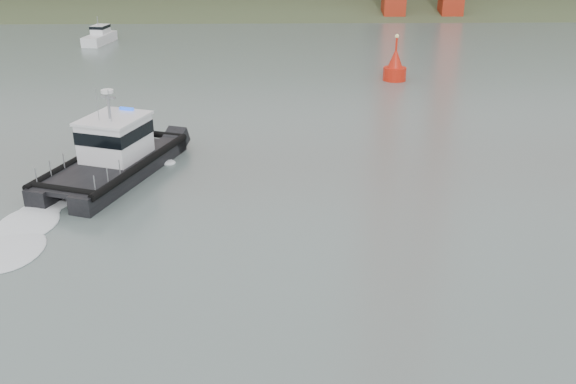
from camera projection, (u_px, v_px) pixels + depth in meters
The scene contains 4 objects.
ground at pixel (235, 369), 20.46m from camera, with size 400.00×400.00×0.00m, color slate.
patrol_boat at pixel (114, 154), 35.23m from camera, with size 6.93×10.96×5.00m.
motorboat at pixel (100, 36), 72.17m from camera, with size 2.85×5.86×3.09m.
nav_buoy at pixel (395, 68), 55.79m from camera, with size 2.02×2.02×4.21m.
Camera 1 is at (1.32, -16.57, 13.30)m, focal length 40.00 mm.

